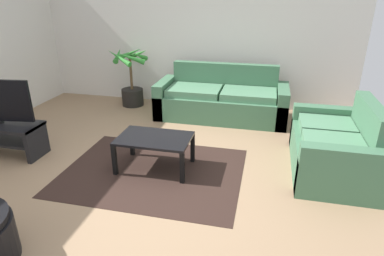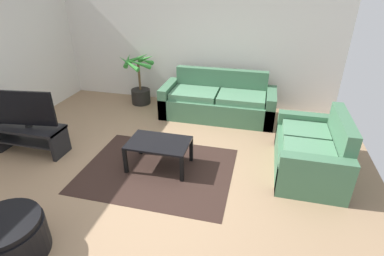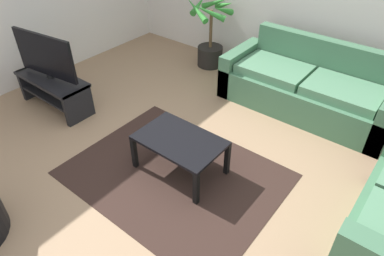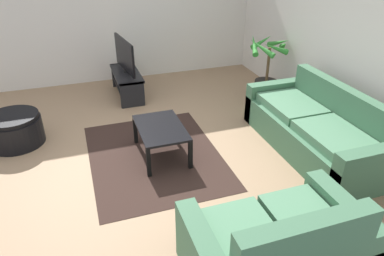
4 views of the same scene
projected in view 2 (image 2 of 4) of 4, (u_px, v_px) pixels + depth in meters
name	position (u px, v px, depth m)	size (l,w,h in m)	color
ground_plane	(147.00, 176.00, 4.31)	(6.60, 6.60, 0.00)	#937556
wall_back	(195.00, 41.00, 6.27)	(6.00, 0.06, 2.70)	silver
couch_main	(218.00, 102.00, 5.99)	(2.24, 0.90, 0.90)	#3F6B4C
couch_loveseat	(311.00, 153.00, 4.31)	(0.90, 1.50, 0.90)	#3F6B4C
tv_stand	(31.00, 135.00, 4.78)	(1.10, 0.45, 0.45)	black
tv	(24.00, 108.00, 4.57)	(0.99, 0.17, 0.60)	black
coffee_table	(159.00, 145.00, 4.36)	(0.90, 0.59, 0.43)	black
area_rug	(158.00, 170.00, 4.44)	(2.20, 1.70, 0.01)	black
potted_palm	(140.00, 85.00, 6.54)	(0.74, 0.75, 1.12)	black
ottoman	(8.00, 238.00, 3.02)	(0.75, 0.75, 0.44)	black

